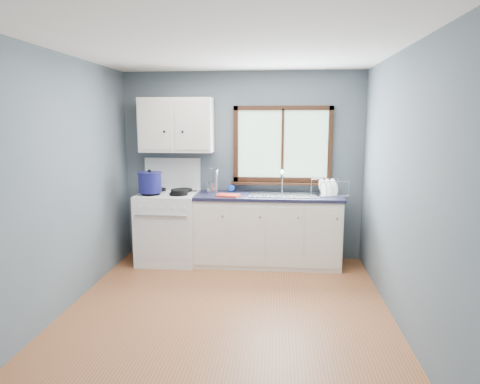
# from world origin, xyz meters

# --- Properties ---
(floor) EXTENTS (3.20, 3.60, 0.02)m
(floor) POSITION_xyz_m (0.00, 0.00, -0.01)
(floor) COLOR #A35D34
(floor) RESTS_ON ground
(ceiling) EXTENTS (3.20, 3.60, 0.02)m
(ceiling) POSITION_xyz_m (0.00, 0.00, 2.51)
(ceiling) COLOR white
(ceiling) RESTS_ON wall_back
(wall_back) EXTENTS (3.20, 0.02, 2.50)m
(wall_back) POSITION_xyz_m (0.00, 1.81, 1.25)
(wall_back) COLOR slate
(wall_back) RESTS_ON ground
(wall_front) EXTENTS (3.20, 0.02, 2.50)m
(wall_front) POSITION_xyz_m (0.00, -1.81, 1.25)
(wall_front) COLOR slate
(wall_front) RESTS_ON ground
(wall_left) EXTENTS (0.02, 3.60, 2.50)m
(wall_left) POSITION_xyz_m (-1.61, 0.00, 1.25)
(wall_left) COLOR slate
(wall_left) RESTS_ON ground
(wall_right) EXTENTS (0.02, 3.60, 2.50)m
(wall_right) POSITION_xyz_m (1.61, 0.00, 1.25)
(wall_right) COLOR slate
(wall_right) RESTS_ON ground
(gas_range) EXTENTS (0.76, 0.69, 1.36)m
(gas_range) POSITION_xyz_m (-0.95, 1.47, 0.49)
(gas_range) COLOR white
(gas_range) RESTS_ON floor
(base_cabinets) EXTENTS (1.85, 0.60, 0.88)m
(base_cabinets) POSITION_xyz_m (0.36, 1.49, 0.41)
(base_cabinets) COLOR white
(base_cabinets) RESTS_ON floor
(countertop) EXTENTS (1.89, 0.64, 0.04)m
(countertop) POSITION_xyz_m (0.36, 1.49, 0.90)
(countertop) COLOR black
(countertop) RESTS_ON base_cabinets
(sink) EXTENTS (0.84, 0.46, 0.44)m
(sink) POSITION_xyz_m (0.54, 1.49, 0.86)
(sink) COLOR silver
(sink) RESTS_ON countertop
(window) EXTENTS (1.36, 0.10, 1.03)m
(window) POSITION_xyz_m (0.54, 1.77, 1.48)
(window) COLOR #9EC6A8
(window) RESTS_ON wall_back
(upper_cabinets) EXTENTS (0.95, 0.35, 0.70)m
(upper_cabinets) POSITION_xyz_m (-0.85, 1.63, 1.80)
(upper_cabinets) COLOR white
(upper_cabinets) RESTS_ON wall_back
(skillet) EXTENTS (0.35, 0.26, 0.04)m
(skillet) POSITION_xyz_m (-0.75, 1.31, 0.98)
(skillet) COLOR black
(skillet) RESTS_ON gas_range
(stockpot) EXTENTS (0.30, 0.30, 0.29)m
(stockpot) POSITION_xyz_m (-1.13, 1.30, 1.09)
(stockpot) COLOR navy
(stockpot) RESTS_ON gas_range
(utensil_crock) EXTENTS (0.14, 0.14, 0.36)m
(utensil_crock) POSITION_xyz_m (-0.39, 1.60, 0.99)
(utensil_crock) COLOR silver
(utensil_crock) RESTS_ON countertop
(thermos) EXTENTS (0.09, 0.09, 0.31)m
(thermos) POSITION_xyz_m (-0.34, 1.58, 1.08)
(thermos) COLOR silver
(thermos) RESTS_ON countertop
(soap_bottle) EXTENTS (0.09, 0.09, 0.24)m
(soap_bottle) POSITION_xyz_m (-0.14, 1.67, 1.04)
(soap_bottle) COLOR blue
(soap_bottle) RESTS_ON countertop
(dish_towel) EXTENTS (0.32, 0.26, 0.02)m
(dish_towel) POSITION_xyz_m (-0.14, 1.35, 0.93)
(dish_towel) COLOR red
(dish_towel) RESTS_ON countertop
(dish_rack) EXTENTS (0.48, 0.42, 0.21)m
(dish_rack) POSITION_xyz_m (1.13, 1.55, 0.97)
(dish_rack) COLOR silver
(dish_rack) RESTS_ON countertop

